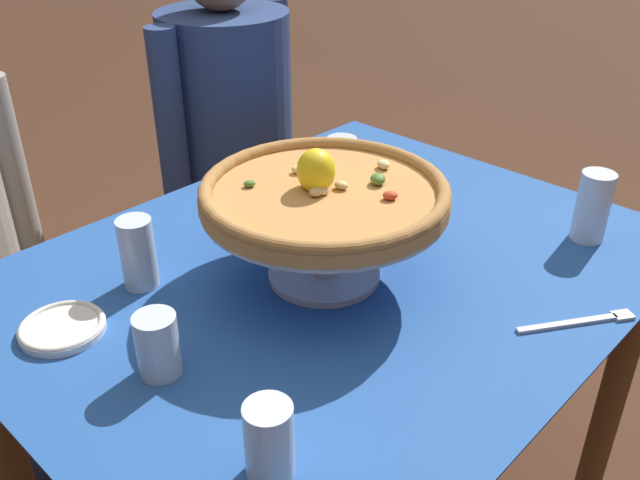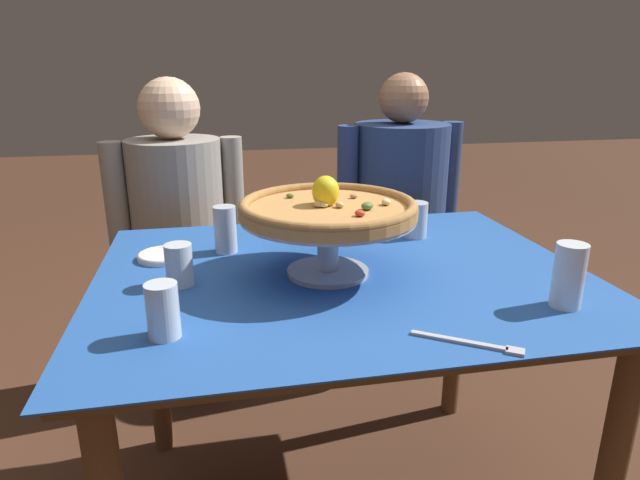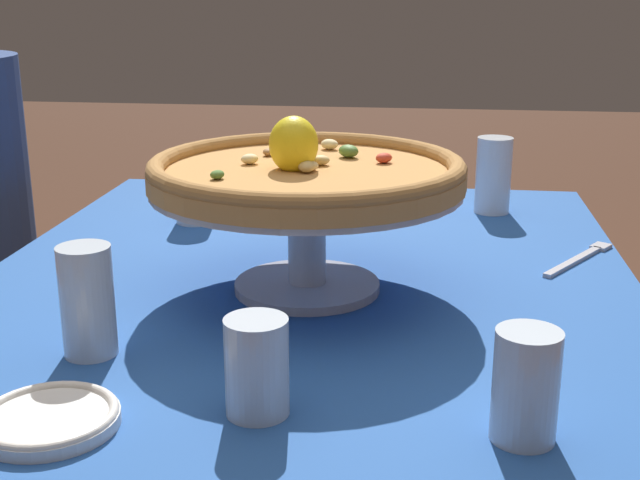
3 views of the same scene
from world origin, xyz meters
TOP-DOWN VIEW (x-y plane):
  - dining_table at (0.00, 0.00)m, footprint 1.18×0.93m
  - pizza_stand at (-0.04, -0.01)m, footprint 0.41×0.41m
  - pizza at (-0.04, -0.01)m, footprint 0.42×0.42m
  - water_glass_back_left at (-0.27, 0.20)m, footprint 0.06×0.06m
  - water_glass_front_right at (0.41, -0.29)m, footprint 0.06×0.06m
  - water_glass_front_left at (-0.40, -0.26)m, footprint 0.06×0.06m
  - water_glass_side_left at (-0.39, -0.01)m, footprint 0.06×0.06m
  - water_glass_back_right at (0.28, 0.23)m, footprint 0.07×0.07m
  - side_plate at (-0.44, 0.18)m, footprint 0.13×0.13m
  - dinner_fork at (0.15, -0.40)m, footprint 0.18×0.13m
  - diner_left at (-0.43, 0.78)m, footprint 0.49×0.37m
  - diner_right at (0.43, 0.82)m, footprint 0.53×0.42m

SIDE VIEW (x-z plane):
  - diner_left at x=-0.43m, z-range -0.02..1.17m
  - diner_right at x=0.43m, z-range -0.01..1.19m
  - dining_table at x=0.00m, z-range 0.26..1.00m
  - dinner_fork at x=0.15m, z-range 0.74..0.75m
  - side_plate at x=-0.44m, z-range 0.74..0.76m
  - water_glass_side_left at x=-0.39m, z-range 0.73..0.83m
  - water_glass_back_right at x=0.28m, z-range 0.73..0.84m
  - water_glass_front_left at x=-0.40m, z-range 0.73..0.84m
  - water_glass_back_left at x=-0.27m, z-range 0.73..0.86m
  - water_glass_front_right at x=0.41m, z-range 0.73..0.87m
  - pizza_stand at x=-0.04m, z-range 0.77..0.91m
  - pizza at x=-0.04m, z-range 0.86..0.95m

